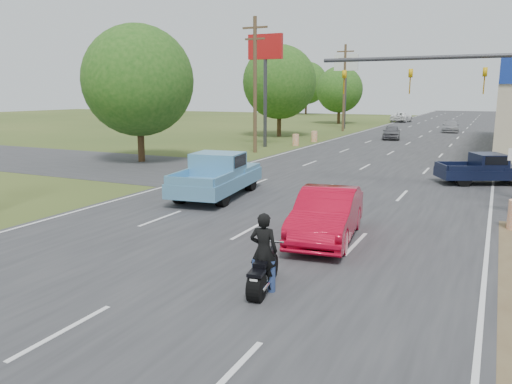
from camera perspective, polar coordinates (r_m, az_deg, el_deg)
The scene contains 23 objects.
ground at distance 10.60m, azimuth -21.22°, elevation -14.74°, with size 200.00×200.00×0.00m, color #34481D.
main_road at distance 47.11m, azimuth 16.98°, elevation 5.32°, with size 15.00×180.00×0.02m, color #2D2D30.
cross_road at distance 25.78m, azimuth 9.21°, elevation 1.08°, with size 120.00×10.00×0.02m, color #2D2D30.
utility_pole_5 at distance 38.19m, azimuth -0.12°, elevation 12.50°, with size 2.00×0.28×10.00m.
utility_pole_6 at distance 60.69m, azimuth 10.06°, elevation 11.88°, with size 2.00×0.28×10.00m.
tree_0 at distance 33.82m, azimuth -13.31°, elevation 12.27°, with size 7.14×7.14×8.84m.
tree_1 at distance 52.60m, azimuth 2.70°, elevation 12.43°, with size 7.56×7.56×9.36m.
tree_2 at distance 75.44m, azimuth 9.52°, elevation 11.47°, with size 6.72×6.72×8.32m.
tree_4 at distance 102.42m, azimuth -11.87°, elevation 12.34°, with size 9.24×9.24×11.44m.
tree_6 at distance 107.97m, azimuth 5.78°, elevation 12.29°, with size 8.82×8.82×10.92m.
barrel_2 at distance 43.47m, azimuth 4.56°, elevation 5.96°, with size 0.56×0.56×1.00m, color orange.
barrel_3 at distance 47.11m, azimuth 6.68°, elevation 6.33°, with size 0.56×0.56×1.00m, color orange.
pole_sign_left_near at distance 42.31m, azimuth 1.07°, elevation 14.89°, with size 3.00×0.35×9.20m.
pole_sign_left_far at distance 64.86m, azimuth 10.24°, elevation 13.46°, with size 3.00×0.35×9.20m.
signal_mast at distance 23.39m, azimuth 22.91°, elevation 11.13°, with size 9.12×0.40×7.00m.
red_convertible at distance 15.60m, azimuth 8.08°, elevation -2.63°, with size 1.68×4.81×1.59m, color #B60822.
motorcycle at distance 11.55m, azimuth 0.81°, elevation -9.28°, with size 0.70×2.03×1.03m.
rider at distance 11.44m, azimuth 0.88°, elevation -7.19°, with size 0.65×0.42×1.77m, color black.
blue_pickup at distance 22.02m, azimuth -4.32°, elevation 2.02°, with size 3.01×6.10×1.94m.
navy_pickup at distance 27.52m, azimuth 25.01°, elevation 2.42°, with size 4.94×3.64×1.54m.
distant_car_grey at distance 51.10m, azimuth 15.22°, elevation 6.61°, with size 1.64×4.07×1.39m, color #5A5A5F.
distant_car_silver at distance 62.47m, azimuth 21.36°, elevation 6.98°, with size 1.84×4.52×1.31m, color #9B9B9F.
distant_car_white at distance 81.68m, azimuth 16.30°, elevation 8.20°, with size 2.49×5.40×1.50m, color white.
Camera 1 is at (7.19, -6.35, 4.51)m, focal length 35.00 mm.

